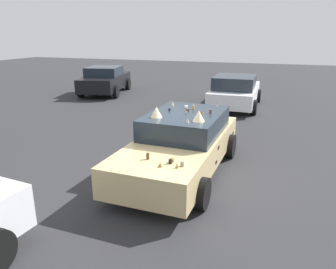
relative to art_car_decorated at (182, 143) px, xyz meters
name	(u,v)px	position (x,y,z in m)	size (l,w,h in m)	color
ground_plane	(180,172)	(-0.09, 0.00, -0.69)	(60.00, 60.00, 0.00)	#2D2D30
art_car_decorated	(182,143)	(0.00, 0.00, 0.00)	(4.56, 2.13, 1.59)	#D8BC7F
parked_sedan_row_back_far	(105,80)	(8.54, 6.88, 0.03)	(4.43, 2.68, 1.43)	black
parked_sedan_row_back_center	(235,91)	(7.41, -0.20, 0.01)	(4.23, 2.09, 1.40)	white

